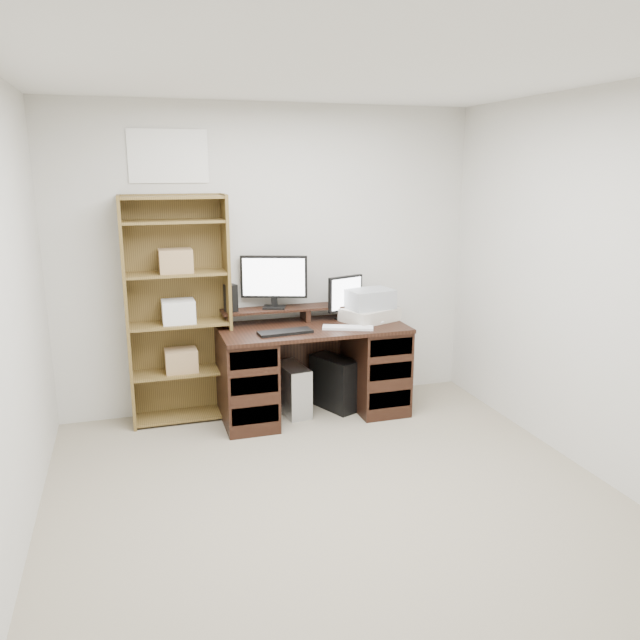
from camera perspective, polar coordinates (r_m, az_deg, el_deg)
name	(u,v)px	position (r m, az deg, el deg)	size (l,w,h in m)	color
room	(353,312)	(3.33, 3.01, 0.76)	(3.54, 4.04, 2.54)	gray
desk	(312,368)	(5.14, -0.70, -4.45)	(1.50, 0.70, 0.75)	black
riser_shelf	(305,309)	(5.21, -1.36, 0.99)	(1.40, 0.22, 0.12)	black
monitor_wide	(274,279)	(5.11, -4.23, 3.77)	(0.53, 0.22, 0.43)	black
monitor_small	(345,296)	(5.22, 2.34, 2.21)	(0.33, 0.17, 0.37)	black
speaker	(231,298)	(5.04, -8.16, 1.99)	(0.09, 0.09, 0.22)	black
keyboard_black	(285,332)	(4.81, -3.20, -1.12)	(0.42, 0.14, 0.02)	black
keyboard_white	(348,328)	(4.95, 2.56, -0.70)	(0.40, 0.12, 0.02)	white
mouse	(380,322)	(5.12, 5.47, -0.17)	(0.09, 0.06, 0.03)	white
printer	(370,314)	(5.22, 4.55, 0.52)	(0.43, 0.32, 0.11)	beige
basket	(370,299)	(5.19, 4.58, 1.94)	(0.37, 0.26, 0.16)	#9CA2A7
tower_silver	(293,389)	(5.21, -2.52, -6.35)	(0.18, 0.41, 0.41)	#B3B6BA
tower_black	(334,383)	(5.31, 1.30, -5.77)	(0.35, 0.48, 0.44)	black
bookshelf	(178,309)	(5.02, -12.85, 1.03)	(0.80, 0.30, 1.80)	brown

